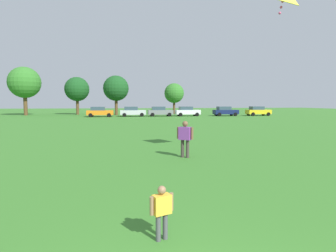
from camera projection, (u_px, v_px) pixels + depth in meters
The scene contains 13 objects.
ground_plane at pixel (131, 123), 31.65m from camera, with size 160.00×160.00×0.00m, color #387528.
child_kite_flyer at pixel (162, 208), 4.58m from camera, with size 0.43×0.28×0.97m.
adult_bystander at pixel (185, 136), 11.49m from camera, with size 0.64×0.54×1.59m.
parked_car_orange_0 at pixel (100, 112), 44.23m from camera, with size 4.30×2.02×1.68m.
parked_car_silver_1 at pixel (132, 111), 45.47m from camera, with size 4.30×2.02×1.68m.
parked_car_gray_2 at pixel (160, 111), 46.16m from camera, with size 4.30×2.02×1.68m.
parked_car_white_3 at pixel (187, 111), 46.72m from camera, with size 4.30×2.02×1.68m.
parked_car_navy_4 at pixel (225, 111), 47.22m from camera, with size 4.30×2.02×1.68m.
parked_car_yellow_5 at pixel (258, 111), 47.98m from camera, with size 4.30×2.02×1.68m.
tree_far_left at pixel (24, 83), 49.14m from camera, with size 5.76×5.76×8.97m.
tree_left at pixel (77, 89), 52.02m from camera, with size 4.73×4.73×7.37m.
tree_right at pixel (116, 88), 50.34m from camera, with size 4.80×4.80×7.48m.
tree_far_right at pixel (174, 93), 55.20m from camera, with size 4.09×4.09×6.37m.
Camera 1 is at (-0.66, -1.86, 2.39)m, focal length 28.39 mm.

